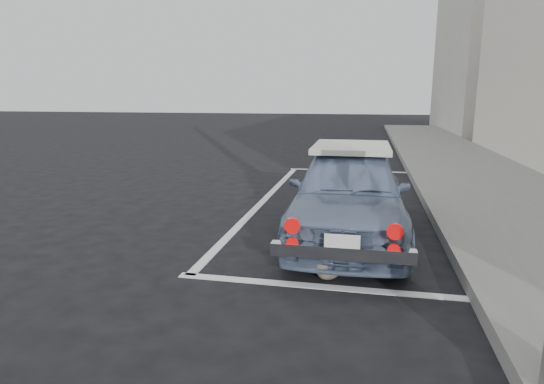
% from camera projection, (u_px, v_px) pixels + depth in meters
% --- Properties ---
extents(ground, '(80.00, 80.00, 0.00)m').
position_uv_depth(ground, '(284.00, 265.00, 4.97)').
color(ground, black).
rests_on(ground, ground).
extents(sidewalk, '(2.80, 40.00, 0.15)m').
position_uv_depth(sidewalk, '(539.00, 225.00, 6.24)').
color(sidewalk, slate).
rests_on(sidewalk, ground).
extents(building_far, '(3.50, 10.00, 8.00)m').
position_uv_depth(building_far, '(486.00, 49.00, 22.02)').
color(building_far, '#B7B1A6').
rests_on(building_far, ground).
extents(pline_rear, '(3.00, 0.12, 0.01)m').
position_uv_depth(pline_rear, '(326.00, 287.00, 4.39)').
color(pline_rear, silver).
rests_on(pline_rear, ground).
extents(pline_front, '(3.00, 0.12, 0.01)m').
position_uv_depth(pline_front, '(351.00, 171.00, 11.10)').
color(pline_front, silver).
rests_on(pline_front, ground).
extents(pline_side, '(0.12, 7.00, 0.01)m').
position_uv_depth(pline_side, '(264.00, 200.00, 8.02)').
color(pline_side, silver).
rests_on(pline_side, ground).
extents(retro_coupe, '(1.44, 3.55, 1.20)m').
position_uv_depth(retro_coupe, '(349.00, 191.00, 5.86)').
color(retro_coupe, '#6F81A5').
rests_on(retro_coupe, ground).
extents(cat, '(0.36, 0.49, 0.29)m').
position_uv_depth(cat, '(329.00, 267.00, 4.57)').
color(cat, brown).
rests_on(cat, ground).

